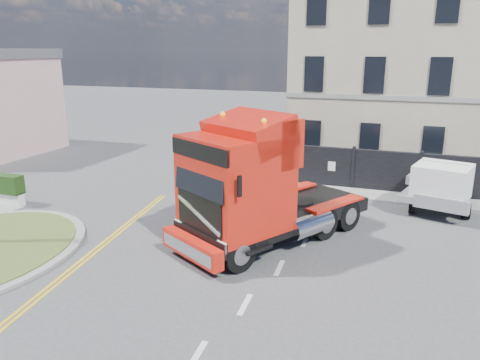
% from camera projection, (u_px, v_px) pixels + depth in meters
% --- Properties ---
extents(ground, '(120.00, 120.00, 0.00)m').
position_uv_depth(ground, '(198.00, 250.00, 15.82)').
color(ground, '#424244').
rests_on(ground, ground).
extents(hoarding_fence, '(18.80, 0.25, 2.00)m').
position_uv_depth(hoarding_fence, '(409.00, 174.00, 21.54)').
color(hoarding_fence, black).
rests_on(hoarding_fence, ground).
extents(georgian_building, '(12.30, 10.30, 12.80)m').
position_uv_depth(georgian_building, '(409.00, 63.00, 27.23)').
color(georgian_building, '#B8B092').
rests_on(georgian_building, ground).
extents(pavement_far, '(20.00, 1.60, 0.12)m').
position_uv_depth(pavement_far, '(394.00, 198.00, 21.16)').
color(pavement_far, gray).
rests_on(pavement_far, ground).
extents(truck, '(6.09, 7.81, 4.45)m').
position_uv_depth(truck, '(252.00, 190.00, 15.63)').
color(truck, black).
rests_on(truck, ground).
extents(flatbed_pickup, '(3.26, 5.51, 2.13)m').
position_uv_depth(flatbed_pickup, '(440.00, 185.00, 19.30)').
color(flatbed_pickup, gray).
rests_on(flatbed_pickup, ground).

